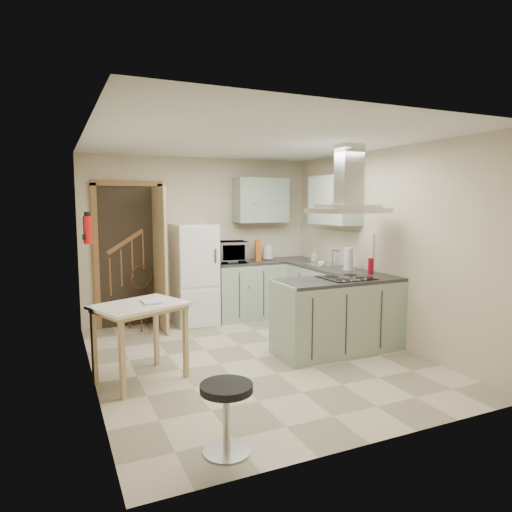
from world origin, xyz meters
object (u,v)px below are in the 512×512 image
microwave (227,252)px  drop_leaf_table (141,343)px  peninsula (339,315)px  stool (227,418)px  fridge (195,274)px  bentwood_chair (143,300)px  extractor_hood (348,211)px

microwave → drop_leaf_table: bearing=-123.7°
peninsula → stool: size_ratio=2.97×
drop_leaf_table → stool: 1.66m
fridge → drop_leaf_table: fridge is taller
bentwood_chair → microwave: 1.42m
fridge → peninsula: size_ratio=0.97×
peninsula → microwave: size_ratio=2.62×
peninsula → drop_leaf_table: size_ratio=1.81×
fridge → drop_leaf_table: size_ratio=1.75×
drop_leaf_table → stool: drop_leaf_table is taller
microwave → fridge: bearing=-176.8°
extractor_hood → bentwood_chair: extractor_hood is taller
stool → microwave: microwave is taller
bentwood_chair → peninsula: bearing=-70.0°
microwave → extractor_hood: bearing=-59.6°
extractor_hood → stool: size_ratio=1.73×
stool → microwave: size_ratio=0.88×
fridge → stool: size_ratio=2.88×
microwave → bentwood_chair: bearing=-176.1°
peninsula → bentwood_chair: 2.83m
stool → drop_leaf_table: bearing=101.3°
peninsula → stool: bearing=-142.5°
peninsula → bentwood_chair: size_ratio=1.87×
stool → extractor_hood: bearing=36.2°
extractor_hood → bentwood_chair: (-2.08, 2.02, -1.31)m
extractor_hood → bentwood_chair: bearing=135.9°
microwave → peninsula: bearing=-62.2°
extractor_hood → stool: extractor_hood is taller
bentwood_chair → extractor_hood: bearing=-68.5°
extractor_hood → drop_leaf_table: size_ratio=1.05×
drop_leaf_table → fridge: bearing=36.3°
bentwood_chair → fridge: bearing=-27.5°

